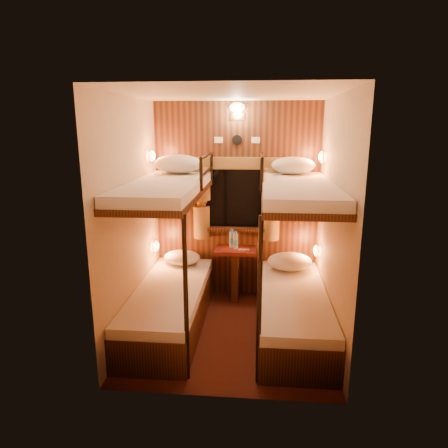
# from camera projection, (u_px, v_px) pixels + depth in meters

# --- Properties ---
(floor) EXTENTS (2.10, 2.10, 0.00)m
(floor) POSITION_uv_depth(u_px,v_px,m) (230.00, 331.00, 4.21)
(floor) COLOR #38120F
(floor) RESTS_ON ground
(ceiling) EXTENTS (2.10, 2.10, 0.00)m
(ceiling) POSITION_uv_depth(u_px,v_px,m) (231.00, 93.00, 3.64)
(ceiling) COLOR silver
(ceiling) RESTS_ON wall_back
(wall_back) EXTENTS (2.40, 0.00, 2.40)m
(wall_back) POSITION_uv_depth(u_px,v_px,m) (237.00, 202.00, 4.94)
(wall_back) COLOR #C6B293
(wall_back) RESTS_ON floor
(wall_front) EXTENTS (2.40, 0.00, 2.40)m
(wall_front) POSITION_uv_depth(u_px,v_px,m) (219.00, 254.00, 2.91)
(wall_front) COLOR #C6B293
(wall_front) RESTS_ON floor
(wall_left) EXTENTS (0.00, 2.40, 2.40)m
(wall_left) POSITION_uv_depth(u_px,v_px,m) (131.00, 219.00, 4.02)
(wall_left) COLOR #C6B293
(wall_left) RESTS_ON floor
(wall_right) EXTENTS (0.00, 2.40, 2.40)m
(wall_right) POSITION_uv_depth(u_px,v_px,m) (334.00, 223.00, 3.84)
(wall_right) COLOR #C6B293
(wall_right) RESTS_ON floor
(back_panel) EXTENTS (2.00, 0.03, 2.40)m
(back_panel) POSITION_uv_depth(u_px,v_px,m) (237.00, 202.00, 4.93)
(back_panel) COLOR black
(back_panel) RESTS_ON floor
(bunk_left) EXTENTS (0.72, 1.90, 1.82)m
(bunk_left) POSITION_uv_depth(u_px,v_px,m) (169.00, 277.00, 4.20)
(bunk_left) COLOR black
(bunk_left) RESTS_ON floor
(bunk_right) EXTENTS (0.72, 1.90, 1.82)m
(bunk_right) POSITION_uv_depth(u_px,v_px,m) (293.00, 282.00, 4.09)
(bunk_right) COLOR black
(bunk_right) RESTS_ON floor
(window) EXTENTS (1.00, 0.12, 0.79)m
(window) POSITION_uv_depth(u_px,v_px,m) (236.00, 204.00, 4.90)
(window) COLOR black
(window) RESTS_ON back_panel
(curtains) EXTENTS (1.10, 0.22, 1.00)m
(curtains) POSITION_uv_depth(u_px,v_px,m) (236.00, 198.00, 4.85)
(curtains) COLOR olive
(curtains) RESTS_ON back_panel
(back_fixtures) EXTENTS (0.54, 0.09, 0.48)m
(back_fixtures) POSITION_uv_depth(u_px,v_px,m) (237.00, 114.00, 4.64)
(back_fixtures) COLOR black
(back_fixtures) RESTS_ON back_panel
(reading_lamps) EXTENTS (2.00, 0.20, 1.25)m
(reading_lamps) POSITION_uv_depth(u_px,v_px,m) (235.00, 204.00, 4.59)
(reading_lamps) COLOR orange
(reading_lamps) RESTS_ON wall_left
(table) EXTENTS (0.50, 0.34, 0.66)m
(table) POSITION_uv_depth(u_px,v_px,m) (235.00, 267.00, 4.94)
(table) COLOR #571913
(table) RESTS_ON floor
(bottle_left) EXTENTS (0.06, 0.06, 0.22)m
(bottle_left) POSITION_uv_depth(u_px,v_px,m) (236.00, 241.00, 4.85)
(bottle_left) COLOR #99BFE5
(bottle_left) RESTS_ON table
(bottle_right) EXTENTS (0.07, 0.07, 0.24)m
(bottle_right) POSITION_uv_depth(u_px,v_px,m) (232.00, 240.00, 4.91)
(bottle_right) COLOR #99BFE5
(bottle_right) RESTS_ON table
(sachet_a) EXTENTS (0.10, 0.08, 0.01)m
(sachet_a) POSITION_uv_depth(u_px,v_px,m) (242.00, 250.00, 4.84)
(sachet_a) COLOR silver
(sachet_a) RESTS_ON table
(sachet_b) EXTENTS (0.07, 0.06, 0.01)m
(sachet_b) POSITION_uv_depth(u_px,v_px,m) (246.00, 249.00, 4.84)
(sachet_b) COLOR silver
(sachet_b) RESTS_ON table
(pillow_lower_left) EXTENTS (0.45, 0.32, 0.18)m
(pillow_lower_left) POSITION_uv_depth(u_px,v_px,m) (182.00, 257.00, 4.89)
(pillow_lower_left) COLOR silver
(pillow_lower_left) RESTS_ON bunk_left
(pillow_lower_right) EXTENTS (0.52, 0.37, 0.21)m
(pillow_lower_right) POSITION_uv_depth(u_px,v_px,m) (290.00, 261.00, 4.70)
(pillow_lower_right) COLOR silver
(pillow_lower_right) RESTS_ON bunk_right
(pillow_upper_left) EXTENTS (0.54, 0.39, 0.21)m
(pillow_upper_left) POSITION_uv_depth(u_px,v_px,m) (178.00, 164.00, 4.53)
(pillow_upper_left) COLOR silver
(pillow_upper_left) RESTS_ON bunk_left
(pillow_upper_right) EXTENTS (0.49, 0.35, 0.19)m
(pillow_upper_right) POSITION_uv_depth(u_px,v_px,m) (293.00, 165.00, 4.48)
(pillow_upper_right) COLOR silver
(pillow_upper_right) RESTS_ON bunk_right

